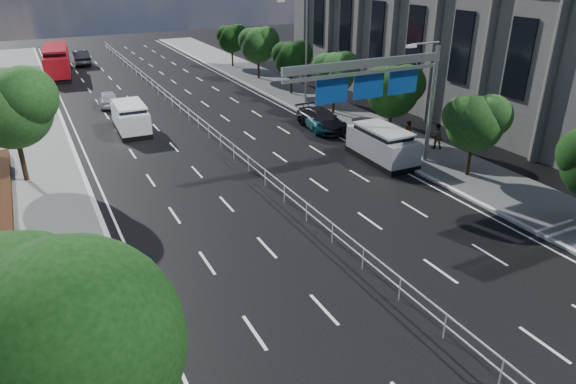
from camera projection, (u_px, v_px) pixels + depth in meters
ground at (385, 289)px, 20.07m from camera, size 160.00×160.00×0.00m
kerb_near at (157, 363)px, 16.30m from camera, size 0.25×140.00×0.15m
kerb_far at (543, 236)px, 23.78m from camera, size 0.25×140.00×0.15m
median_fence at (201, 125)px, 38.05m from camera, size 0.05×85.00×1.02m
hedge_near at (2, 307)px, 18.44m from camera, size 1.00×36.00×0.44m
toilet_sign at (76, 307)px, 14.29m from camera, size 1.62×0.18×4.34m
overhead_gantry at (381, 80)px, 28.66m from camera, size 10.24×0.38×7.45m
streetlight_far at (303, 43)px, 43.29m from camera, size 2.78×2.40×9.00m
civic_hall at (457, 27)px, 45.10m from camera, size 14.40×36.00×14.35m
near_tree_big at (15, 360)px, 9.17m from camera, size 5.72×5.33×7.71m
near_tree_back at (11, 104)px, 27.72m from camera, size 4.84×4.51×6.69m
far_tree_c at (476, 121)px, 28.96m from camera, size 3.52×3.28×4.94m
far_tree_d at (394, 89)px, 34.91m from camera, size 3.85×3.59×5.34m
far_tree_e at (335, 71)px, 41.03m from camera, size 3.63×3.38×5.13m
far_tree_f at (292, 57)px, 47.13m from camera, size 3.52×3.28×5.02m
far_tree_g at (258, 43)px, 53.08m from camera, size 3.96×3.69×5.45m
far_tree_h at (232, 37)px, 59.29m from camera, size 3.41×3.18×4.91m
white_minivan at (131, 118)px, 37.82m from camera, size 2.30×5.01×2.15m
red_bus at (57, 60)px, 55.97m from camera, size 3.45×10.54×3.09m
near_car_silver at (108, 98)px, 44.49m from camera, size 1.88×4.11×1.37m
near_car_dark at (80, 58)px, 61.69m from camera, size 1.91×5.20×1.70m
silver_minivan at (382, 145)px, 32.38m from camera, size 2.33×5.25×2.16m
parked_car_teal at (321, 120)px, 38.65m from camera, size 2.80×5.11×1.36m
parked_car_dark at (321, 119)px, 38.58m from camera, size 2.25×5.17×1.48m
pedestrian_a at (407, 134)px, 34.35m from camera, size 0.67×0.44×1.84m
pedestrian_b at (437, 136)px, 34.16m from camera, size 1.04×0.99×1.69m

